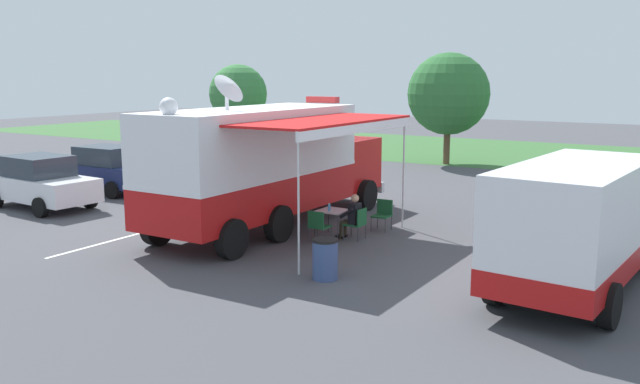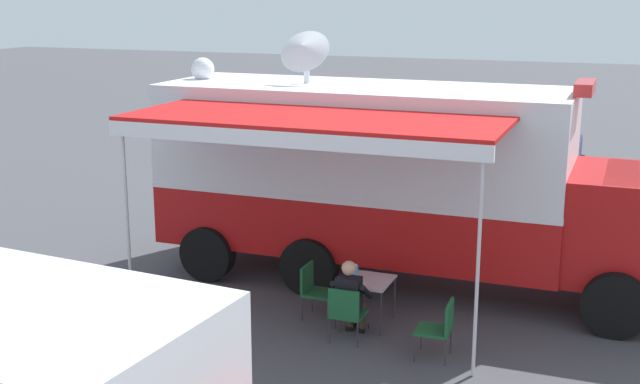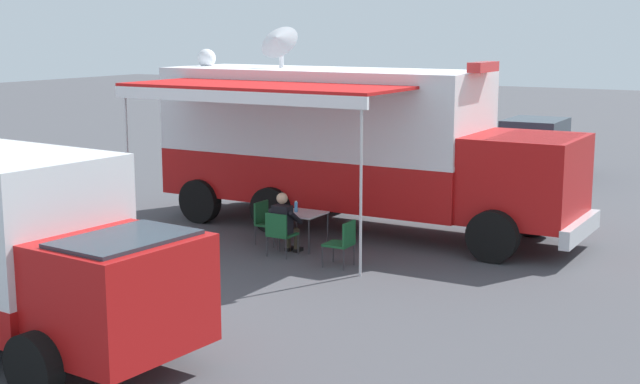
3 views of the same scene
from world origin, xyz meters
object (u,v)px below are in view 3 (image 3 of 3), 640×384
at_px(water_bottle, 296,207).
at_px(folding_chair_beside_table, 266,219).
at_px(folding_chair_at_table, 280,231).
at_px(car_behind_truck, 427,143).
at_px(seated_responder, 285,222).
at_px(car_far_corner, 535,148).
at_px(folding_chair_spare_by_truck, 343,240).
at_px(trash_bin, 108,225).
at_px(folding_table, 302,216).
at_px(command_truck, 352,141).

distance_m(water_bottle, folding_chair_beside_table, 0.76).
distance_m(folding_chair_at_table, car_behind_truck, 11.25).
xyz_separation_m(seated_responder, car_far_corner, (-11.49, 1.52, 0.23)).
xyz_separation_m(folding_chair_beside_table, folding_chair_spare_by_truck, (0.80, 2.25, 0.00)).
bearing_deg(trash_bin, folding_chair_at_table, 107.11).
relative_size(folding_table, folding_chair_at_table, 0.92).
relative_size(folding_table, car_far_corner, 0.19).
distance_m(command_truck, folding_table, 2.47).
distance_m(water_bottle, seated_responder, 0.67).
xyz_separation_m(folding_chair_spare_by_truck, seated_responder, (-0.23, -1.43, 0.14)).
bearing_deg(water_bottle, folding_chair_beside_table, -84.23).
relative_size(trash_bin, car_behind_truck, 0.21).
distance_m(folding_chair_spare_by_truck, car_behind_truck, 11.59).
distance_m(command_truck, folding_chair_at_table, 3.25).
relative_size(folding_table, folding_chair_spare_by_truck, 0.92).
bearing_deg(trash_bin, folding_chair_spare_by_truck, 101.80).
bearing_deg(folding_chair_beside_table, command_truck, 159.07).
bearing_deg(folding_table, folding_chair_beside_table, -87.02).
distance_m(folding_chair_beside_table, trash_bin, 3.21).
height_order(water_bottle, folding_chair_spare_by_truck, water_bottle).
bearing_deg(seated_responder, water_bottle, -168.10).
bearing_deg(water_bottle, folding_table, 81.52).
height_order(folding_chair_spare_by_truck, car_far_corner, car_far_corner).
height_order(folding_table, folding_chair_beside_table, folding_chair_beside_table).
bearing_deg(folding_chair_at_table, folding_chair_spare_by_truck, 88.26).
bearing_deg(folding_chair_spare_by_truck, trash_bin, -78.20).
bearing_deg(folding_chair_at_table, trash_bin, -72.89).
bearing_deg(car_behind_truck, folding_chair_spare_by_truck, 15.84).
xyz_separation_m(command_truck, folding_chair_beside_table, (2.16, -0.83, -1.43)).
xyz_separation_m(command_truck, trash_bin, (3.98, -3.47, -1.49)).
height_order(water_bottle, car_behind_truck, car_behind_truck).
xyz_separation_m(water_bottle, folding_chair_at_table, (0.82, 0.13, -0.32)).
bearing_deg(folding_chair_spare_by_truck, command_truck, -154.37).
bearing_deg(folding_table, car_behind_truck, -170.27).
height_order(folding_table, car_behind_truck, car_behind_truck).
bearing_deg(folding_chair_beside_table, car_behind_truck, -174.93).
xyz_separation_m(command_truck, folding_chair_at_table, (2.91, -0.01, -1.43)).
relative_size(folding_chair_spare_by_truck, car_behind_truck, 0.20).
bearing_deg(water_bottle, folding_chair_spare_by_truck, 60.94).
height_order(command_truck, folding_chair_beside_table, command_truck).
bearing_deg(folding_chair_at_table, command_truck, 179.81).
height_order(trash_bin, car_behind_truck, car_behind_truck).
height_order(folding_chair_spare_by_truck, seated_responder, seated_responder).
height_order(water_bottle, folding_chair_at_table, water_bottle).
bearing_deg(folding_chair_beside_table, car_far_corner, 167.94).
distance_m(trash_bin, car_far_corner, 13.68).
xyz_separation_m(trash_bin, car_far_corner, (-12.74, 4.97, 0.42)).
bearing_deg(trash_bin, command_truck, 138.94).
bearing_deg(command_truck, water_bottle, -3.91).
bearing_deg(trash_bin, water_bottle, 119.61).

